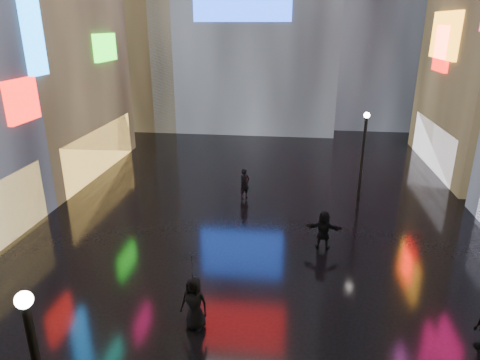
# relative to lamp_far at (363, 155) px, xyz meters

# --- Properties ---
(ground) EXTENTS (140.00, 140.00, 0.00)m
(ground) POSITION_rel_lamp_far_xyz_m (-5.14, -2.05, -2.94)
(ground) COLOR black
(ground) RESTS_ON ground
(lamp_far) EXTENTS (0.30, 0.30, 5.20)m
(lamp_far) POSITION_rel_lamp_far_xyz_m (0.00, 0.00, 0.00)
(lamp_far) COLOR black
(lamp_far) RESTS_ON ground
(pedestrian_4) EXTENTS (1.01, 0.76, 1.88)m
(pedestrian_4) POSITION_rel_lamp_far_xyz_m (-6.55, -10.64, -2.00)
(pedestrian_4) COLOR black
(pedestrian_4) RESTS_ON ground
(pedestrian_5) EXTENTS (1.67, 0.67, 1.75)m
(pedestrian_5) POSITION_rel_lamp_far_xyz_m (-2.13, -4.74, -2.07)
(pedestrian_5) COLOR black
(pedestrian_5) RESTS_ON ground
(pedestrian_6) EXTENTS (0.74, 0.74, 1.74)m
(pedestrian_6) POSITION_rel_lamp_far_xyz_m (-6.22, 0.54, -2.08)
(pedestrian_6) COLOR black
(pedestrian_6) RESTS_ON ground
(umbrella_2) EXTENTS (1.08, 1.07, 0.82)m
(umbrella_2) POSITION_rel_lamp_far_xyz_m (-6.55, -10.64, -0.65)
(umbrella_2) COLOR black
(umbrella_2) RESTS_ON pedestrian_4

